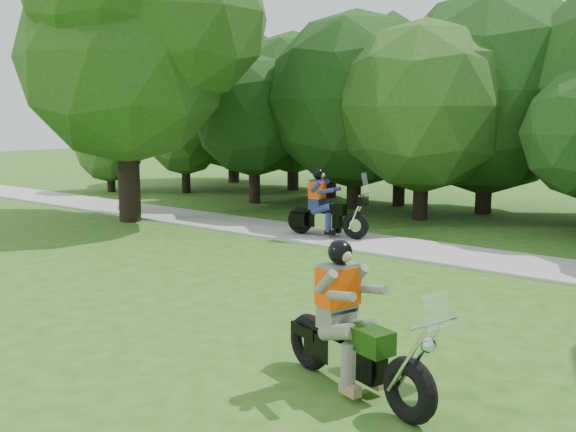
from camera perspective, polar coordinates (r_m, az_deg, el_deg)
The scene contains 6 objects.
ground at distance 9.09m, azimuth -4.47°, elevation -12.62°, with size 100.00×100.00×0.00m, color #245C1A.
walkway at distance 15.68m, azimuth 15.64°, elevation -3.50°, with size 60.00×2.20×0.06m, color #A6A6A1.
tree_line at distance 21.69m, azimuth 20.18°, elevation 9.46°, with size 40.12×12.47×7.74m.
big_tree_west at distance 20.99m, azimuth -13.72°, elevation 15.40°, with size 8.64×6.56×9.96m.
chopper_motorcycle at distance 7.96m, azimuth 5.42°, elevation -10.61°, with size 2.54×1.19×1.85m.
touring_motorcycle at distance 17.41m, azimuth 3.07°, elevation 0.39°, with size 2.41×0.97×1.84m.
Camera 1 is at (5.72, -6.22, 3.36)m, focal length 40.00 mm.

